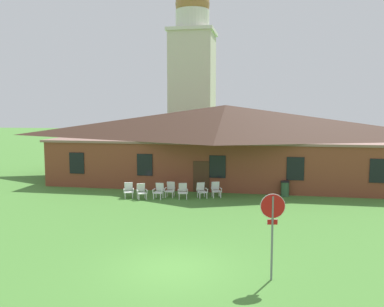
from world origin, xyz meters
name	(u,v)px	position (x,y,z in m)	size (l,w,h in m)	color
ground_plane	(172,269)	(0.00, 0.00, 0.00)	(200.00, 200.00, 0.00)	#477F33
brick_building	(225,142)	(0.00, 18.10, 3.00)	(26.10, 10.40, 5.89)	brown
dome_tower	(193,77)	(-5.30, 32.70, 9.27)	(5.18, 5.18, 20.20)	beige
stop_sign	(273,219)	(3.38, -0.31, 2.03)	(0.80, 0.17, 2.85)	slate
lawn_chair_by_porch	(129,190)	(-5.32, 10.57, 0.50)	(0.77, 0.82, 0.96)	white
lawn_chair_near_door	(141,191)	(-4.42, 10.38, 0.50)	(0.82, 0.86, 0.96)	silver
lawn_chair_left_end	(159,190)	(-3.39, 10.74, 0.50)	(0.67, 0.70, 0.96)	white
lawn_chair_middle	(170,189)	(-2.79, 11.28, 0.50)	(0.64, 0.67, 0.96)	silver
lawn_chair_right_end	(183,191)	(-1.91, 10.95, 0.50)	(0.73, 0.77, 0.96)	silver
lawn_chair_far_side	(201,190)	(-0.80, 11.39, 0.50)	(0.82, 0.86, 0.96)	white
lawn_chair_under_eave	(216,189)	(0.06, 11.80, 0.50)	(0.76, 0.81, 0.96)	white
trash_bin	(285,189)	(4.39, 12.80, 0.50)	(0.56, 0.56, 0.98)	#335638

